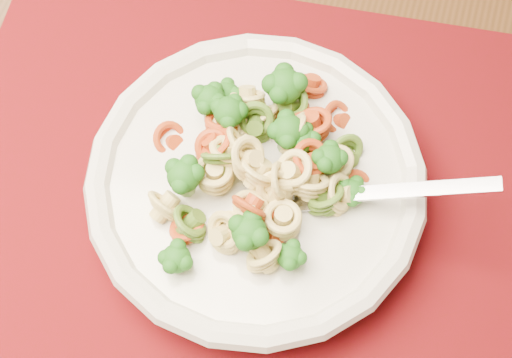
# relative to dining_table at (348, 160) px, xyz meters

# --- Properties ---
(dining_table) EXTENTS (1.33, 0.88, 0.75)m
(dining_table) POSITION_rel_dining_table_xyz_m (0.00, 0.00, 0.00)
(dining_table) COLOR #472B14
(dining_table) RESTS_ON ground
(placemat) EXTENTS (0.52, 0.42, 0.00)m
(placemat) POSITION_rel_dining_table_xyz_m (-0.08, -0.10, 0.11)
(placemat) COLOR #58030F
(placemat) RESTS_ON dining_table
(pasta_bowl) EXTENTS (0.26, 0.26, 0.05)m
(pasta_bowl) POSITION_rel_dining_table_xyz_m (-0.07, -0.11, 0.15)
(pasta_bowl) COLOR silver
(pasta_bowl) RESTS_ON placemat
(pasta_broccoli_heap) EXTENTS (0.22, 0.22, 0.06)m
(pasta_broccoli_heap) POSITION_rel_dining_table_xyz_m (-0.07, -0.11, 0.16)
(pasta_broccoli_heap) COLOR #E1CC6F
(pasta_broccoli_heap) RESTS_ON pasta_bowl
(fork) EXTENTS (0.18, 0.06, 0.08)m
(fork) POSITION_rel_dining_table_xyz_m (-0.02, -0.12, 0.16)
(fork) COLOR silver
(fork) RESTS_ON pasta_bowl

